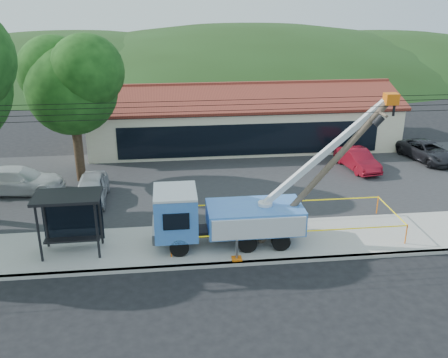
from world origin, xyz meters
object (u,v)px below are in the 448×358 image
leaning_pole (330,166)px  car_white (21,194)px  utility_truck (225,214)px  bus_shelter (69,209)px  car_silver (92,203)px  car_dark (426,161)px  car_red (356,170)px

leaning_pole → car_white: (-15.77, 7.58, -3.80)m
utility_truck → bus_shelter: size_ratio=3.73×
car_silver → utility_truck: bearing=-40.4°
car_silver → car_white: bearing=157.3°
car_silver → bus_shelter: bearing=-91.0°
leaning_pole → car_dark: size_ratio=1.47×
car_silver → car_red: 16.86m
car_white → car_dark: size_ratio=1.11×
car_silver → car_dark: car_silver is taller
utility_truck → car_silver: utility_truck is taller
car_dark → bus_shelter: bearing=-168.0°
leaning_pole → car_dark: 15.18m
bus_shelter → car_dark: 24.32m
car_silver → car_red: size_ratio=1.06×
car_red → car_white: size_ratio=0.78×
car_silver → car_red: (16.52, 3.36, 0.00)m
utility_truck → car_white: (-11.06, 7.43, -1.57)m
car_dark → leaning_pole: bearing=-148.1°
bus_shelter → car_silver: (0.06, 5.63, -2.19)m
car_white → car_red: bearing=-80.0°
utility_truck → leaning_pole: size_ratio=1.58×
car_red → car_dark: size_ratio=0.87×
car_red → car_silver: bearing=-177.5°
leaning_pole → car_silver: leaning_pole is taller
leaning_pole → car_silver: 13.44m
car_dark → utility_truck: bearing=-158.9°
utility_truck → car_red: utility_truck is taller
bus_shelter → car_silver: bus_shelter is taller
utility_truck → bus_shelter: 6.86m
leaning_pole → car_white: size_ratio=1.32×
bus_shelter → car_white: bus_shelter is taller
car_red → car_white: car_white is taller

